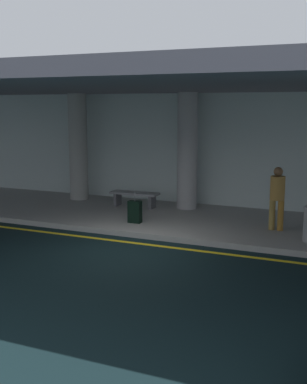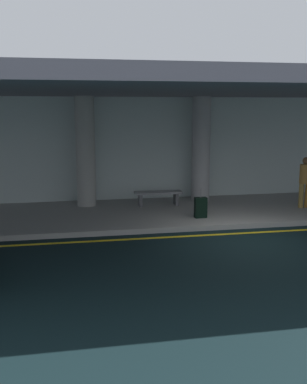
{
  "view_description": "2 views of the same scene",
  "coord_description": "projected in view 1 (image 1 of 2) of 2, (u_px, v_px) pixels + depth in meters",
  "views": [
    {
      "loc": [
        4.89,
        -9.9,
        3.4
      ],
      "look_at": [
        -0.26,
        2.26,
        1.01
      ],
      "focal_mm": 44.79,
      "sensor_mm": 36.0,
      "label": 1
    },
    {
      "loc": [
        -4.55,
        -10.75,
        3.4
      ],
      "look_at": [
        -2.05,
        2.45,
        0.89
      ],
      "focal_mm": 42.05,
      "sensor_mm": 36.0,
      "label": 2
    }
  ],
  "objects": [
    {
      "name": "person_waiting_for_ride",
      "position": [
        277.0,
        194.0,
        12.5
      ],
      "size": [
        0.38,
        0.38,
        1.68
      ],
      "rotation": [
        0.0,
        0.0,
        0.07
      ],
      "color": "olive",
      "rests_on": "sidewalk"
    },
    {
      "name": "lane_stripe_yellow",
      "position": [
        137.0,
        243.0,
        11.97
      ],
      "size": [
        26.0,
        0.14,
        0.01
      ],
      "primitive_type": "cube",
      "color": "yellow",
      "rests_on": "ground"
    },
    {
      "name": "sidewalk",
      "position": [
        173.0,
        219.0,
        14.25
      ],
      "size": [
        26.0,
        4.2,
        0.15
      ],
      "primitive_type": "cube",
      "color": "gray",
      "rests_on": "ground"
    },
    {
      "name": "support_column_far_left",
      "position": [
        78.0,
        147.0,
        16.6
      ],
      "size": [
        0.64,
        0.64,
        3.65
      ],
      "primitive_type": "cylinder",
      "color": "gray",
      "rests_on": "sidewalk"
    },
    {
      "name": "suitcase_upright_primary",
      "position": [
        135.0,
        212.0,
        13.41
      ],
      "size": [
        0.36,
        0.22,
        0.9
      ],
      "rotation": [
        0.0,
        0.0,
        0.47
      ],
      "color": "black",
      "rests_on": "sidewalk"
    },
    {
      "name": "support_column_left_mid",
      "position": [
        187.0,
        151.0,
        15.07
      ],
      "size": [
        0.64,
        0.64,
        3.65
      ],
      "primitive_type": "cylinder",
      "color": "gray",
      "rests_on": "sidewalk"
    },
    {
      "name": "ceiling_overhang",
      "position": [
        167.0,
        85.0,
        13.1
      ],
      "size": [
        28.0,
        13.2,
        0.3
      ],
      "primitive_type": "cube",
      "color": "slate",
      "rests_on": "support_column_far_left"
    },
    {
      "name": "terminal_back_wall",
      "position": [
        197.0,
        151.0,
        15.96
      ],
      "size": [
        26.0,
        0.3,
        3.8
      ],
      "primitive_type": "cube",
      "color": "#ACBCBA",
      "rests_on": "ground"
    },
    {
      "name": "ground_plane",
      "position": [
        127.0,
        250.0,
        11.45
      ],
      "size": [
        60.0,
        60.0,
        0.0
      ],
      "primitive_type": "plane",
      "color": "black"
    },
    {
      "name": "bench_metal",
      "position": [
        135.0,
        196.0,
        15.51
      ],
      "size": [
        1.6,
        0.5,
        0.48
      ],
      "color": "slate",
      "rests_on": "sidewalk"
    }
  ]
}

